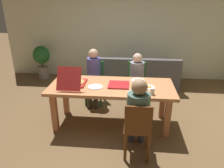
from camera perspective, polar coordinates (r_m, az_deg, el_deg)
ground_plane at (r=4.08m, az=-0.14°, el=-10.43°), size 20.00×20.00×0.00m
back_wall at (r=6.10m, az=2.32°, el=14.25°), size 6.58×0.12×2.70m
dining_table at (r=3.76m, az=-0.15°, el=-1.81°), size 2.17×0.91×0.77m
chair_0 at (r=3.07m, az=6.84°, el=-11.90°), size 0.39×0.39×0.90m
person_0 at (r=3.07m, az=7.00°, el=-7.00°), size 0.32×0.51×1.21m
chair_1 at (r=4.61m, az=6.51°, el=0.27°), size 0.40×0.41×0.93m
person_1 at (r=4.40m, az=6.64°, el=1.83°), size 0.29×0.51×1.16m
chair_2 at (r=4.73m, az=-4.59°, el=0.84°), size 0.39×0.44×0.90m
person_2 at (r=4.52m, az=-4.97°, el=2.92°), size 0.29×0.46×1.21m
pizza_box_0 at (r=3.72m, az=1.80°, el=-0.21°), size 0.36×0.36×0.02m
pizza_box_1 at (r=3.78m, az=-10.27°, el=0.52°), size 0.40×0.59×0.38m
plate_0 at (r=3.68m, az=9.58°, el=-0.79°), size 0.24×0.24×0.03m
plate_1 at (r=3.95m, az=6.98°, el=1.03°), size 0.26×0.26×0.03m
plate_2 at (r=3.65m, az=-4.50°, el=-0.75°), size 0.26×0.26×0.01m
plate_3 at (r=3.43m, az=6.23°, el=-2.40°), size 0.25×0.25×0.01m
drinking_glass_0 at (r=3.42m, az=10.72°, el=-1.95°), size 0.07×0.07×0.10m
drinking_glass_1 at (r=4.19m, az=-12.52°, el=2.79°), size 0.07×0.07×0.14m
couch at (r=5.62m, az=7.12°, el=2.24°), size 1.99×0.86×0.83m
potted_plant at (r=6.37m, az=-18.24°, el=6.37°), size 0.46×0.46×0.95m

